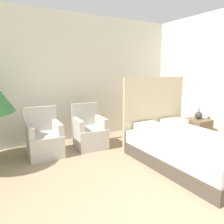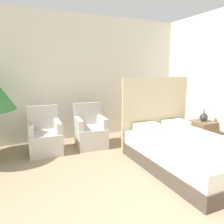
% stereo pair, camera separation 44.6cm
% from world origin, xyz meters
% --- Properties ---
extents(wall_back, '(10.00, 0.06, 2.90)m').
position_xyz_m(wall_back, '(0.00, 3.61, 1.45)').
color(wall_back, silver).
rests_on(wall_back, ground_plane).
extents(bed, '(1.54, 2.12, 1.48)m').
position_xyz_m(bed, '(1.33, 1.21, 0.28)').
color(bed, '#4C4238').
rests_on(bed, ground_plane).
extents(armchair_near_window_left, '(0.64, 0.67, 0.92)m').
position_xyz_m(armchair_near_window_left, '(-0.82, 2.82, 0.29)').
color(armchair_near_window_left, '#B7B2A8').
rests_on(armchair_near_window_left, ground_plane).
extents(armchair_near_window_right, '(0.67, 0.69, 0.92)m').
position_xyz_m(armchair_near_window_right, '(0.13, 2.82, 0.29)').
color(armchair_near_window_right, '#B7B2A8').
rests_on(armchair_near_window_right, ground_plane).
extents(nightstand, '(0.44, 0.48, 0.54)m').
position_xyz_m(nightstand, '(2.36, 1.87, 0.27)').
color(nightstand, brown).
rests_on(nightstand, ground_plane).
extents(table_lamp, '(0.25, 0.25, 0.52)m').
position_xyz_m(table_lamp, '(2.39, 1.87, 0.87)').
color(table_lamp, '#333333').
rests_on(table_lamp, nightstand).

